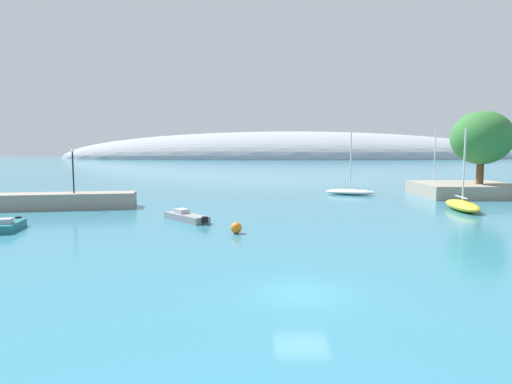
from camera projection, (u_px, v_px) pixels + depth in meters
The scene contains 12 objects.
water at pixel (301, 293), 20.01m from camera, with size 600.00×600.00×0.00m, color teal.
shore_outcrop at pixel (463, 189), 60.35m from camera, with size 12.39×11.37×1.73m, color gray.
tree_clump_shore at pixel (480, 138), 58.25m from camera, with size 7.84×7.84×9.71m.
breakwater_rocks at pixel (57, 201), 47.49m from camera, with size 16.08×3.14×1.69m, color gray.
distant_ridge at pixel (291, 158), 268.54m from camera, with size 280.19×83.16×32.45m, color #999EA8.
sailboat_yellow_near_shore at pixel (461, 205), 46.21m from camera, with size 2.78×7.44×8.63m.
sailboat_white_mid_mooring at pixel (349, 191), 61.85m from camera, with size 7.23×4.49×8.76m.
sailboat_red_outer_mooring at pixel (432, 189), 63.66m from camera, with size 5.41×6.61×9.51m.
motorboat_teal_foreground at pixel (7, 226), 35.06m from camera, with size 2.10×4.35×1.06m.
motorboat_grey_alongside_breakwater at pixel (185, 217), 39.72m from camera, with size 4.70×5.00×1.01m.
mooring_buoy_orange at pixel (235, 228), 33.85m from camera, with size 0.88×0.88×0.88m, color orange.
harbor_lamp_post at pixel (71, 167), 47.11m from camera, with size 0.36×0.36×4.74m.
Camera 1 is at (-2.10, -19.44, 6.63)m, focal length 30.81 mm.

